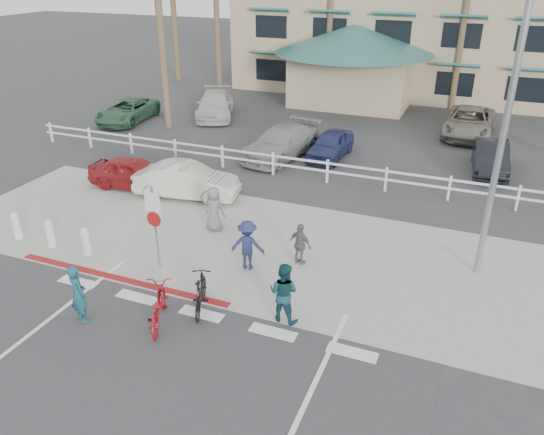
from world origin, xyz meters
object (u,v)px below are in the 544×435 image
at_px(bike_red, 157,306).
at_px(car_red_compact, 134,173).
at_px(bike_black, 200,293).
at_px(car_white_sedan, 187,181).
at_px(sign_post, 155,224).

xyz_separation_m(bike_red, car_red_compact, (-5.77, 7.21, 0.13)).
relative_size(bike_black, car_white_sedan, 0.43).
bearing_deg(bike_red, sign_post, -82.05).
height_order(bike_red, bike_black, bike_black).
xyz_separation_m(bike_red, bike_black, (0.72, 0.91, 0.02)).
bearing_deg(bike_black, sign_post, -53.31).
distance_m(car_white_sedan, car_red_compact, 2.40).
distance_m(sign_post, car_white_sedan, 5.32).
bearing_deg(car_red_compact, bike_black, -137.69).
distance_m(sign_post, bike_red, 2.89).
height_order(sign_post, bike_black, sign_post).
distance_m(sign_post, bike_black, 2.76).
bearing_deg(bike_black, car_red_compact, -64.91).
bearing_deg(sign_post, car_red_compact, 131.28).
distance_m(bike_black, car_white_sedan, 7.51).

